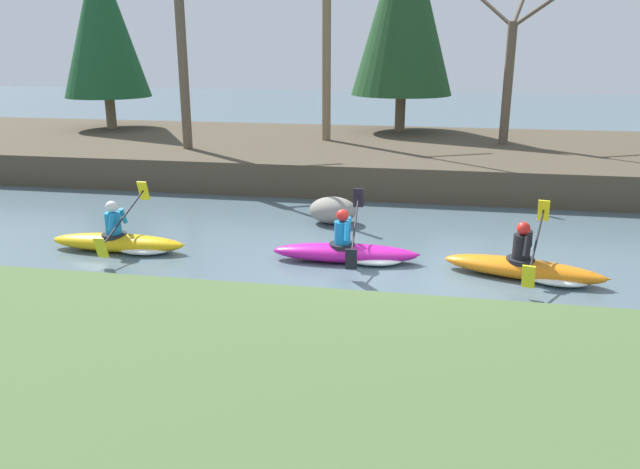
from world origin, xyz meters
TOP-DOWN VIEW (x-y plane):
  - ground_plane at (0.00, 0.00)m, footprint 90.00×90.00m
  - riverbank_far at (0.00, 9.81)m, footprint 44.00×8.57m
  - conifer_tree_far_left at (-11.23, 11.52)m, footprint 3.07×3.07m
  - conifer_tree_left at (-0.64, 12.61)m, footprint 3.52×3.52m
  - bare_tree_upstream at (-6.64, 7.67)m, footprint 3.43×3.39m
  - bare_tree_mid_upstream at (-2.84, 10.10)m, footprint 3.55×3.51m
  - bare_tree_mid_downstream at (2.75, 10.24)m, footprint 2.71×2.68m
  - kayaker_lead at (2.36, 0.52)m, footprint 2.78×2.05m
  - kayaker_middle at (-0.79, 0.84)m, footprint 2.79×2.07m
  - kayaker_trailing at (-5.26, 0.64)m, footprint 2.77×2.06m
  - boulder_midstream at (-1.55, 3.37)m, footprint 1.06×0.83m

SIDE VIEW (x-z plane):
  - ground_plane at x=0.00m, z-range 0.00..0.00m
  - kayaker_lead at x=2.36m, z-range -0.40..0.80m
  - kayaker_middle at x=-0.79m, z-range -0.40..0.80m
  - kayaker_trailing at x=-5.26m, z-range -0.40..0.80m
  - boulder_midstream at x=-1.55m, z-range 0.00..0.60m
  - riverbank_far at x=0.00m, z-range 0.00..0.88m
  - bare_tree_mid_downstream at x=2.75m, z-range 0.75..5.58m
  - bare_tree_upstream at x=-6.64m, z-range 0.70..6.92m
  - bare_tree_mid_upstream at x=-2.84m, z-range 0.70..7.13m
  - conifer_tree_far_left at x=-11.23m, z-range 1.45..7.81m
  - conifer_tree_left at x=-0.64m, z-range 1.52..8.95m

